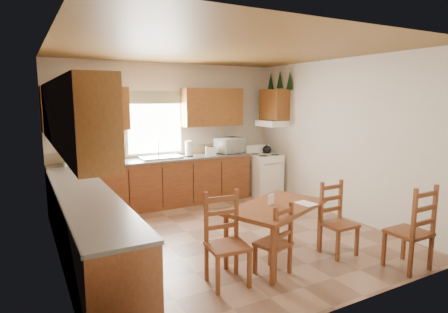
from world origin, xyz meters
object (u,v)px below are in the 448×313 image
dining_table (276,232)px  chair_far_right (339,219)px  chair_near_right (409,227)px  chair_far_left (227,240)px  stove (265,175)px  chair_near_left (273,239)px  microwave (230,145)px

dining_table → chair_far_right: bearing=-40.9°
chair_near_right → chair_far_left: size_ratio=1.02×
stove → chair_near_left: bearing=-121.0°
microwave → chair_far_right: size_ratio=0.55×
microwave → chair_near_left: size_ratio=0.61×
stove → chair_near_right: 3.69m
dining_table → chair_far_right: size_ratio=1.41×
stove → chair_far_right: size_ratio=0.90×
dining_table → chair_near_right: chair_near_right is taller
chair_near_right → chair_far_right: 0.82m
chair_near_left → microwave: bearing=-128.5°
microwave → chair_far_right: bearing=-110.4°
microwave → chair_near_right: 3.99m
stove → chair_near_left: (-1.97, -2.99, -0.00)m
dining_table → chair_near_left: chair_near_left is taller
dining_table → chair_far_right: (0.82, -0.27, 0.12)m
microwave → chair_near_right: microwave is taller
chair_near_right → chair_far_right: size_ratio=1.10×
stove → chair_near_right: size_ratio=0.82×
chair_far_left → dining_table: bearing=23.9°
chair_far_left → chair_far_right: chair_far_left is taller
chair_near_left → chair_near_right: 1.65m
dining_table → chair_near_left: 0.41m
dining_table → stove: bearing=34.8°
chair_near_left → chair_far_left: bearing=-20.1°
microwave → chair_near_left: microwave is taller
microwave → dining_table: (-1.02, -2.97, -0.72)m
stove → dining_table: stove is taller
chair_far_right → dining_table: bearing=162.3°
stove → chair_far_right: (-0.89, -2.96, 0.05)m
chair_near_left → chair_far_left: 0.59m
chair_near_right → chair_far_left: (-2.09, 0.70, -0.01)m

